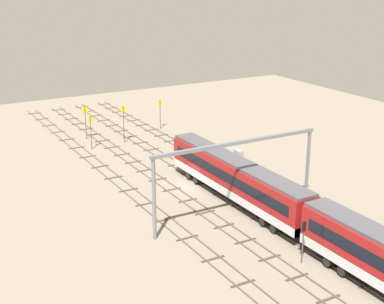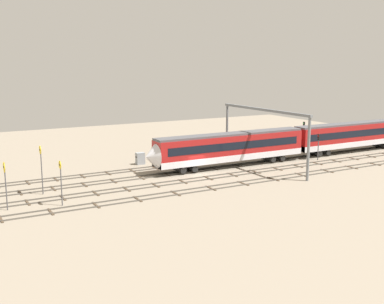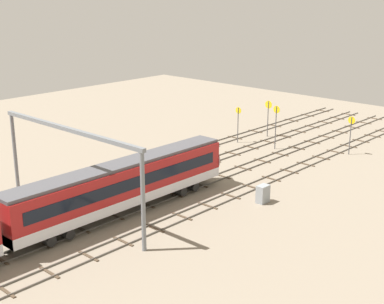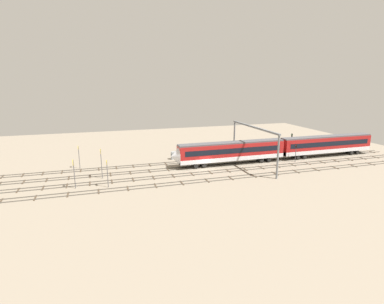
# 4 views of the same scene
# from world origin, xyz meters

# --- Properties ---
(ground_plane) EXTENTS (111.34, 111.34, 0.00)m
(ground_plane) POSITION_xyz_m (0.00, 0.00, 0.00)
(ground_plane) COLOR gray
(track_near_foreground) EXTENTS (95.34, 2.40, 0.16)m
(track_near_foreground) POSITION_xyz_m (-0.00, -6.84, 0.07)
(track_near_foreground) COLOR #59544C
(track_near_foreground) RESTS_ON ground
(track_with_train) EXTENTS (95.34, 2.40, 0.16)m
(track_with_train) POSITION_xyz_m (0.00, -2.28, 0.07)
(track_with_train) COLOR #59544C
(track_with_train) RESTS_ON ground
(track_middle) EXTENTS (95.34, 2.40, 0.16)m
(track_middle) POSITION_xyz_m (0.00, 2.28, 0.07)
(track_middle) COLOR #59544C
(track_middle) RESTS_ON ground
(track_second_far) EXTENTS (95.34, 2.40, 0.16)m
(track_second_far) POSITION_xyz_m (-0.00, 6.84, 0.07)
(track_second_far) COLOR #59544C
(track_second_far) RESTS_ON ground
(train) EXTENTS (50.40, 3.24, 4.80)m
(train) POSITION_xyz_m (-18.47, -2.28, 2.66)
(train) COLOR maroon
(train) RESTS_ON ground
(overhead_gantry) EXTENTS (0.40, 19.47, 8.52)m
(overhead_gantry) POSITION_xyz_m (-10.45, 0.18, 6.48)
(overhead_gantry) COLOR slate
(overhead_gantry) RESTS_ON ground
(speed_sign_near_foreground) EXTENTS (0.14, 0.94, 4.86)m
(speed_sign_near_foreground) POSITION_xyz_m (24.94, -8.60, 3.19)
(speed_sign_near_foreground) COLOR #4C4C51
(speed_sign_near_foreground) RESTS_ON ground
(speed_sign_mid_trackside) EXTENTS (0.14, 0.96, 5.70)m
(speed_sign_mid_trackside) POSITION_xyz_m (20.67, -0.37, 3.70)
(speed_sign_mid_trackside) COLOR #4C4C51
(speed_sign_mid_trackside) RESTS_ON ground
(speed_sign_far_trackside) EXTENTS (0.14, 0.89, 4.87)m
(speed_sign_far_trackside) POSITION_xyz_m (19.84, 5.10, 3.16)
(speed_sign_far_trackside) COLOR #4C4C51
(speed_sign_far_trackside) RESTS_ON ground
(speed_sign_distant_end) EXTENTS (0.14, 1.09, 5.08)m
(speed_sign_distant_end) POSITION_xyz_m (25.20, 4.02, 3.44)
(speed_sign_distant_end) COLOR #4C4C51
(speed_sign_distant_end) RESTS_ON ground
(relay_cabinet) EXTENTS (1.29, 0.84, 1.77)m
(relay_cabinet) POSITION_xyz_m (4.34, -10.17, 0.88)
(relay_cabinet) COLOR gray
(relay_cabinet) RESTS_ON ground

